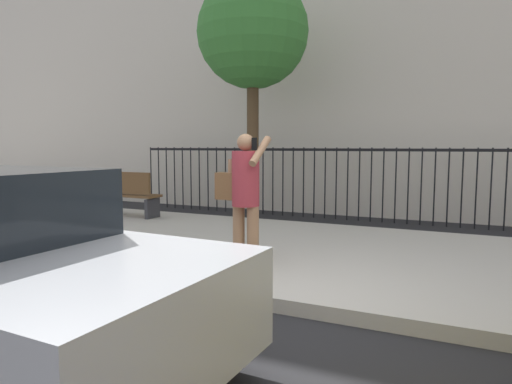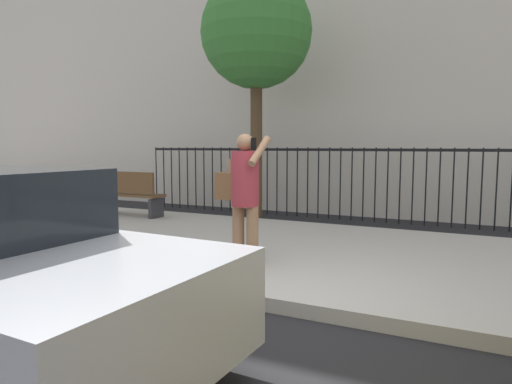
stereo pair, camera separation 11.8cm
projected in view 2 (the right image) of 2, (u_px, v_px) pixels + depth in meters
name	position (u px, v px, depth m)	size (l,w,h in m)	color
ground_plane	(261.00, 312.00, 4.49)	(60.00, 60.00, 0.00)	black
sidewalk	(328.00, 256.00, 6.45)	(28.00, 4.40, 0.15)	#B2ADA3
iron_fence	(382.00, 175.00, 9.65)	(12.03, 0.04, 1.60)	black
pedestrian_on_phone	(243.00, 190.00, 5.62)	(0.65, 0.48, 1.63)	#936B4C
street_bench	(127.00, 193.00, 9.62)	(1.60, 0.45, 0.95)	brown
street_tree_near	(256.00, 34.00, 9.19)	(2.26, 2.26, 5.05)	#4C3823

